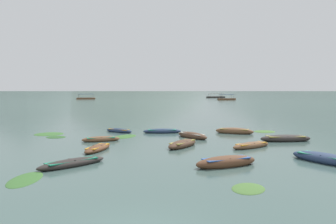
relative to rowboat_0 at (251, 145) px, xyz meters
The scene contains 25 objects.
ground_plane 1485.55m from the rowboat_0, 90.30° to the left, with size 6000.00×6000.00×0.00m, color #425B56.
mountain_1 2397.64m from the rowboat_0, 110.87° to the left, with size 1313.09×1313.09×362.79m, color #4C5B56.
mountain_2 2487.86m from the rowboat_0, 94.92° to the left, with size 1491.17×1491.17×445.37m, color #56665B.
mountain_3 2433.40m from the rowboat_0, 70.67° to the left, with size 837.33×837.33×294.45m, color #4C5B56.
rowboat_0 is the anchor object (origin of this frame).
rowboat_1 11.94m from the rowboat_0, 162.22° to the left, with size 3.24×1.75×0.49m.
rowboat_2 10.99m from the rowboat_0, behind, with size 1.93×3.62×0.48m.
rowboat_3 10.61m from the rowboat_0, 125.56° to the left, with size 3.75×1.17×0.51m.
rowboat_4 7.90m from the rowboat_0, 84.42° to the left, with size 3.81×2.61×0.69m.
rowboat_5 6.31m from the rowboat_0, 125.48° to the left, with size 2.88×3.66×0.62m.
rowboat_6 4.75m from the rowboat_0, 37.84° to the left, with size 4.27×1.51×0.65m.
rowboat_7 5.00m from the rowboat_0, behind, with size 3.01×3.74×0.61m.
rowboat_8 14.00m from the rowboat_0, 138.13° to the left, with size 3.07×2.59×0.47m.
rowboat_9 12.76m from the rowboat_0, 155.87° to the right, with size 3.69×3.49×0.49m.
rowboat_10 6.50m from the rowboat_0, 118.98° to the right, with size 3.94×2.45×0.70m.
rowboat_11 5.77m from the rowboat_0, 61.11° to the right, with size 3.29×4.32×0.66m.
ferry_0 112.88m from the rowboat_0, 77.83° to the left, with size 7.63×4.63×2.54m.
ferry_1 129.54m from the rowboat_0, 105.94° to the left, with size 8.40×4.34×2.54m.
ferry_2 150.38m from the rowboat_0, 79.76° to the left, with size 9.73×5.20×2.54m.
weed_patch_0 18.79m from the rowboat_0, 154.12° to the left, with size 2.70×2.71×0.14m, color #38662D.
weed_patch_1 10.43m from the rowboat_0, 107.77° to the right, with size 1.38×1.83×0.14m, color #477033.
weed_patch_2 15.39m from the rowboat_0, 148.91° to the right, with size 2.92×1.36×0.14m, color #38662D.
weed_patch_4 16.80m from the rowboat_0, 158.77° to the left, with size 1.73×1.58×0.14m, color #2D5628.
weed_patch_5 11.43m from the rowboat_0, 147.26° to the left, with size 2.94×1.71×0.14m, color #38662D.
weed_patch_6 9.86m from the rowboat_0, 65.37° to the left, with size 2.21×1.98×0.14m, color #477033.
Camera 1 is at (0.39, -9.11, 4.20)m, focal length 35.59 mm.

